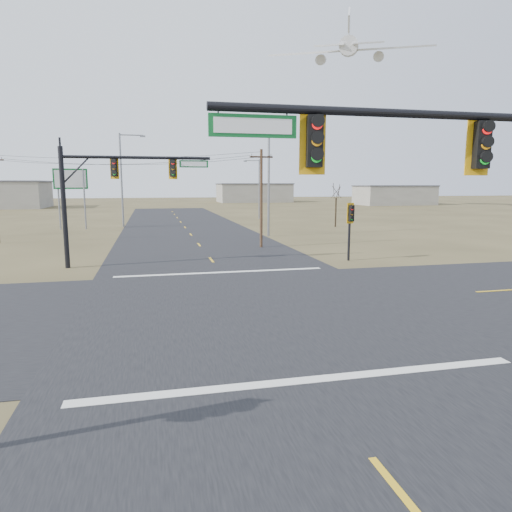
{
  "coord_description": "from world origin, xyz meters",
  "views": [
    {
      "loc": [
        -3.85,
        -18.09,
        5.05
      ],
      "look_at": [
        0.55,
        1.0,
        1.96
      ],
      "focal_mm": 32.0,
      "sensor_mm": 36.0,
      "label": 1
    }
  ],
  "objects": [
    {
      "name": "bare_tree_c",
      "position": [
        17.63,
        32.83,
        4.31
      ],
      "size": [
        2.89,
        2.89,
        5.49
      ],
      "rotation": [
        0.0,
        0.0,
        -0.29
      ],
      "color": "black",
      "rests_on": "ground"
    },
    {
      "name": "highway_sign",
      "position": [
        -12.47,
        36.7,
        4.73
      ],
      "size": [
        3.55,
        0.83,
        6.77
      ],
      "rotation": [
        0.0,
        0.0,
        0.21
      ],
      "color": "slate",
      "rests_on": "ground"
    },
    {
      "name": "warehouse_right",
      "position": [
        55.0,
        85.0,
        2.25
      ],
      "size": [
        18.0,
        10.0,
        4.5
      ],
      "primitive_type": "cube",
      "color": "gray",
      "rests_on": "ground"
    },
    {
      "name": "pedestal_signal_ne",
      "position": [
        8.94,
        9.7,
        2.87
      ],
      "size": [
        0.64,
        0.54,
        3.87
      ],
      "rotation": [
        0.0,
        0.0,
        0.26
      ],
      "color": "black",
      "rests_on": "ground"
    },
    {
      "name": "mast_arm_far",
      "position": [
        -5.99,
        11.19,
        5.24
      ],
      "size": [
        8.96,
        0.58,
        7.26
      ],
      "rotation": [
        0.0,
        0.0,
        -0.39
      ],
      "color": "black",
      "rests_on": "ground"
    },
    {
      "name": "stop_bar_near",
      "position": [
        0.0,
        -7.5,
        0.03
      ],
      "size": [
        12.0,
        0.4,
        0.01
      ],
      "primitive_type": "cube",
      "color": "silver",
      "rests_on": "road_ns"
    },
    {
      "name": "streetlight_a",
      "position": [
        7.08,
        25.03,
        6.28
      ],
      "size": [
        3.11,
        0.33,
        11.18
      ],
      "rotation": [
        0.0,
        0.0,
        -0.08
      ],
      "color": "slate",
      "rests_on": "ground"
    },
    {
      "name": "streetlight_b",
      "position": [
        11.55,
        47.61,
        4.85
      ],
      "size": [
        2.42,
        0.38,
        8.64
      ],
      "rotation": [
        0.0,
        0.0,
        0.38
      ],
      "color": "slate",
      "rests_on": "ground"
    },
    {
      "name": "mast_arm_near",
      "position": [
        3.81,
        -8.94,
        5.21
      ],
      "size": [
        10.36,
        0.49,
        7.15
      ],
      "rotation": [
        0.0,
        0.0,
        -0.17
      ],
      "color": "black",
      "rests_on": "ground"
    },
    {
      "name": "road_ew",
      "position": [
        0.0,
        0.0,
        0.01
      ],
      "size": [
        160.0,
        14.0,
        0.02
      ],
      "primitive_type": "cube",
      "color": "black",
      "rests_on": "ground"
    },
    {
      "name": "warehouse_mid",
      "position": [
        25.0,
        110.0,
        2.5
      ],
      "size": [
        20.0,
        12.0,
        5.0
      ],
      "primitive_type": "cube",
      "color": "gray",
      "rests_on": "ground"
    },
    {
      "name": "road_ns",
      "position": [
        0.0,
        0.0,
        0.01
      ],
      "size": [
        14.0,
        160.0,
        0.02
      ],
      "primitive_type": "cube",
      "color": "black",
      "rests_on": "ground"
    },
    {
      "name": "streetlight_c",
      "position": [
        -6.87,
        38.57,
        6.14
      ],
      "size": [
        3.04,
        0.3,
        10.93
      ],
      "rotation": [
        0.0,
        0.0,
        -0.05
      ],
      "color": "slate",
      "rests_on": "ground"
    },
    {
      "name": "stop_bar_far",
      "position": [
        0.0,
        7.5,
        0.03
      ],
      "size": [
        12.0,
        0.4,
        0.01
      ],
      "primitive_type": "cube",
      "color": "silver",
      "rests_on": "road_ns"
    },
    {
      "name": "ground",
      "position": [
        0.0,
        0.0,
        0.0
      ],
      "size": [
        320.0,
        320.0,
        0.0
      ],
      "primitive_type": "plane",
      "color": "brown",
      "rests_on": "ground"
    },
    {
      "name": "jet_airliner",
      "position": [
        36.36,
        72.45,
        32.32
      ],
      "size": [
        28.26,
        28.97,
        14.28
      ],
      "rotation": [
        0.0,
        -0.26,
        1.13
      ],
      "color": "silver"
    },
    {
      "name": "utility_pole_near",
      "position": [
        4.75,
        17.43,
        4.1
      ],
      "size": [
        1.9,
        0.37,
        7.77
      ],
      "rotation": [
        0.0,
        0.0,
        0.13
      ],
      "color": "#4D3321",
      "rests_on": "ground"
    }
  ]
}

